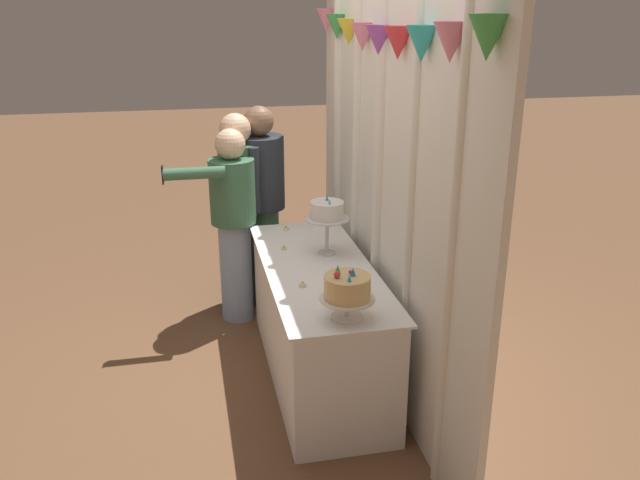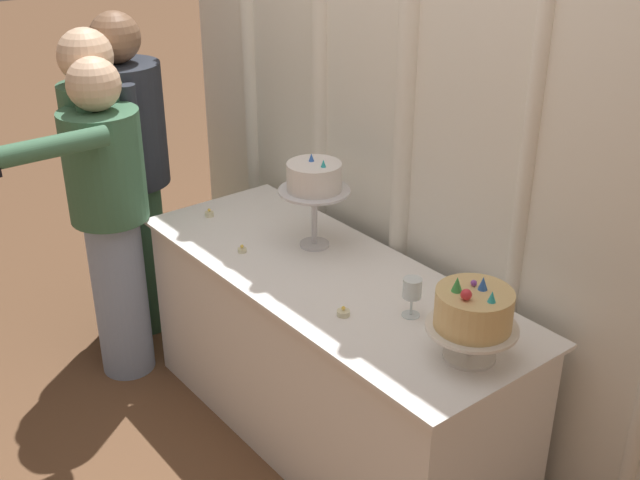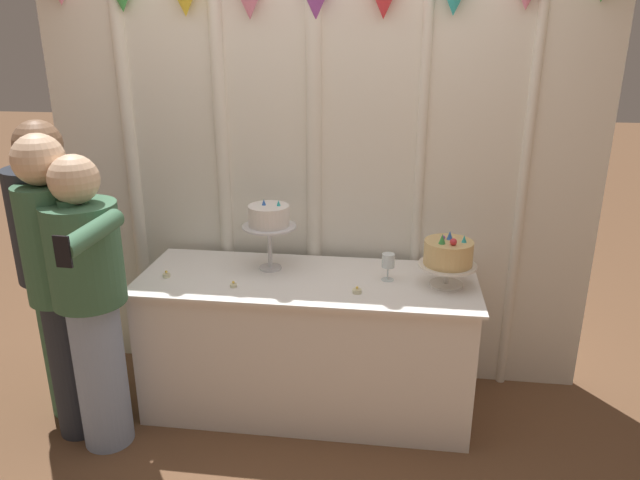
# 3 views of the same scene
# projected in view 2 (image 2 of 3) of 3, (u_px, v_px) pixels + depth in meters

# --- Properties ---
(ground_plane) EXTENTS (24.00, 24.00, 0.00)m
(ground_plane) POSITION_uv_depth(u_px,v_px,m) (308.00, 442.00, 3.30)
(ground_plane) COLOR brown
(draped_curtain) EXTENTS (3.08, 0.16, 2.53)m
(draped_curtain) POSITION_uv_depth(u_px,v_px,m) (406.00, 107.00, 3.00)
(draped_curtain) COLOR white
(draped_curtain) RESTS_ON ground_plane
(cake_table) EXTENTS (1.78, 0.67, 0.77)m
(cake_table) POSITION_uv_depth(u_px,v_px,m) (327.00, 357.00, 3.18)
(cake_table) COLOR white
(cake_table) RESTS_ON ground_plane
(cake_display_nearleft) EXTENTS (0.29, 0.29, 0.39)m
(cake_display_nearleft) POSITION_uv_depth(u_px,v_px,m) (314.00, 181.00, 3.10)
(cake_display_nearleft) COLOR silver
(cake_display_nearleft) RESTS_ON cake_table
(cake_display_nearright) EXTENTS (0.29, 0.29, 0.29)m
(cake_display_nearright) POSITION_uv_depth(u_px,v_px,m) (473.00, 312.00, 2.43)
(cake_display_nearright) COLOR silver
(cake_display_nearright) RESTS_ON cake_table
(wine_glass) EXTENTS (0.07, 0.07, 0.14)m
(wine_glass) POSITION_uv_depth(u_px,v_px,m) (412.00, 290.00, 2.69)
(wine_glass) COLOR silver
(wine_glass) RESTS_ON cake_table
(tealight_far_left) EXTENTS (0.04, 0.04, 0.04)m
(tealight_far_left) POSITION_uv_depth(u_px,v_px,m) (209.00, 214.00, 3.48)
(tealight_far_left) COLOR beige
(tealight_far_left) RESTS_ON cake_table
(tealight_near_left) EXTENTS (0.04, 0.04, 0.03)m
(tealight_near_left) POSITION_uv_depth(u_px,v_px,m) (242.00, 250.00, 3.16)
(tealight_near_left) COLOR beige
(tealight_near_left) RESTS_ON cake_table
(tealight_near_right) EXTENTS (0.05, 0.05, 0.04)m
(tealight_near_right) POSITION_uv_depth(u_px,v_px,m) (343.00, 313.00, 2.73)
(tealight_near_right) COLOR beige
(tealight_near_right) RESTS_ON cake_table
(guest_man_dark_suit) EXTENTS (0.52, 0.48, 1.60)m
(guest_man_dark_suit) POSITION_uv_depth(u_px,v_px,m) (130.00, 169.00, 3.76)
(guest_man_dark_suit) COLOR #3D6B4C
(guest_man_dark_suit) RESTS_ON ground_plane
(guest_girl_blue_dress) EXTENTS (0.49, 0.70, 1.49)m
(guest_girl_blue_dress) POSITION_uv_depth(u_px,v_px,m) (109.00, 212.00, 3.42)
(guest_girl_blue_dress) COLOR #93ADD6
(guest_girl_blue_dress) RESTS_ON ground_plane
(guest_man_pink_jacket) EXTENTS (0.40, 0.38, 1.57)m
(guest_man_pink_jacket) POSITION_uv_depth(u_px,v_px,m) (102.00, 180.00, 3.56)
(guest_man_pink_jacket) COLOR #282D38
(guest_man_pink_jacket) RESTS_ON ground_plane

